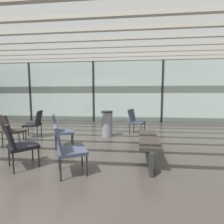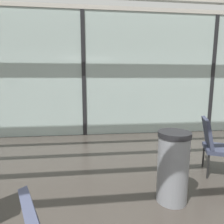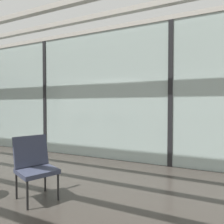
# 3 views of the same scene
# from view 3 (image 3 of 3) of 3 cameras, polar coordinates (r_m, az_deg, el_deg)

# --- Properties ---
(glass_curtain_wall) EXTENTS (14.00, 0.08, 3.13)m
(glass_curtain_wall) POSITION_cam_3_polar(r_m,az_deg,el_deg) (6.37, -17.35, 3.95)
(glass_curtain_wall) COLOR #A3B7B2
(glass_curtain_wall) RESTS_ON ground
(window_mullion_1) EXTENTS (0.10, 0.12, 3.13)m
(window_mullion_1) POSITION_cam_3_polar(r_m,az_deg,el_deg) (6.37, -17.35, 3.95)
(window_mullion_1) COLOR black
(window_mullion_1) RESTS_ON ground
(window_mullion_2) EXTENTS (0.10, 0.12, 3.13)m
(window_mullion_2) POSITION_cam_3_polar(r_m,az_deg,el_deg) (4.75, 15.49, 4.74)
(window_mullion_2) COLOR black
(window_mullion_2) RESTS_ON ground
(parked_airplane) EXTENTS (13.32, 4.30, 4.30)m
(parked_airplane) POSITION_cam_3_polar(r_m,az_deg,el_deg) (11.07, 8.66, 6.09)
(parked_airplane) COLOR #B2BCD6
(parked_airplane) RESTS_ON ground
(lounge_chair_4) EXTENTS (0.67, 0.65, 0.87)m
(lounge_chair_4) POSITION_cam_3_polar(r_m,az_deg,el_deg) (3.28, -20.11, -12.77)
(lounge_chair_4) COLOR #33384C
(lounge_chair_4) RESTS_ON ground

